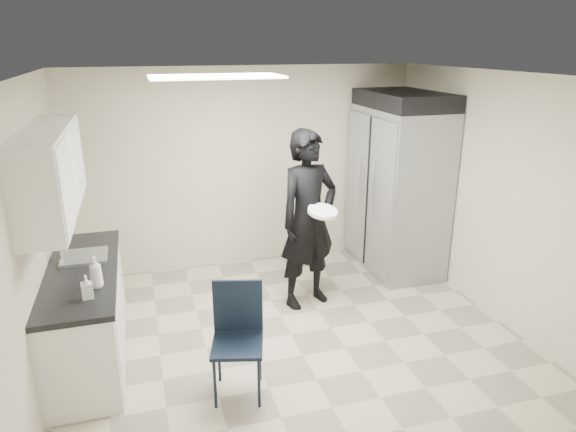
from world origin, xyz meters
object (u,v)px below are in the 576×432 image
object	(u,v)px
folding_chair	(237,345)
lower_counter	(87,316)
man_tuxedo	(308,220)
commercial_fridge	(398,191)

from	to	relation	value
folding_chair	lower_counter	bearing A→B (deg)	156.98
folding_chair	man_tuxedo	distance (m)	1.85
commercial_fridge	folding_chair	xyz separation A→B (m)	(-2.53, -2.04, -0.58)
lower_counter	commercial_fridge	bearing A→B (deg)	15.88
commercial_fridge	man_tuxedo	world-z (taller)	commercial_fridge
commercial_fridge	folding_chair	distance (m)	3.30
man_tuxedo	commercial_fridge	bearing A→B (deg)	6.20
lower_counter	folding_chair	size ratio (longest dim) A/B	2.00
lower_counter	commercial_fridge	world-z (taller)	commercial_fridge
lower_counter	folding_chair	bearing A→B (deg)	-37.79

